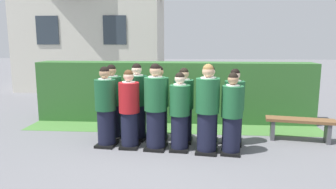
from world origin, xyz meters
name	(u,v)px	position (x,y,z in m)	size (l,w,h in m)	color
ground_plane	(167,149)	(0.00, 0.00, 0.00)	(60.00, 60.00, 0.00)	slate
student_front_row_0	(106,109)	(-1.24, 0.14, 0.77)	(0.43, 0.50, 1.62)	black
student_in_red_blazer	(129,111)	(-0.75, 0.08, 0.74)	(0.41, 0.50, 1.56)	black
student_front_row_2	(156,109)	(-0.22, 0.03, 0.81)	(0.45, 0.53, 1.69)	black
student_front_row_3	(180,114)	(0.25, 0.00, 0.72)	(0.40, 0.46, 1.53)	black
student_front_row_4	(207,111)	(0.77, -0.09, 0.81)	(0.45, 0.56, 1.69)	black
student_front_row_5	(232,116)	(1.23, -0.12, 0.73)	(0.42, 0.49, 1.54)	black
student_rear_row_0	(112,104)	(-1.24, 0.64, 0.77)	(0.42, 0.51, 1.62)	black
student_rear_row_1	(137,103)	(-0.69, 0.63, 0.78)	(0.45, 0.53, 1.65)	black
student_rear_row_2	(159,105)	(-0.22, 0.58, 0.76)	(0.42, 0.47, 1.61)	black
student_rear_row_3	(184,107)	(0.31, 0.51, 0.75)	(0.41, 0.48, 1.57)	black
student_rear_row_4	(209,107)	(0.83, 0.46, 0.78)	(0.42, 0.50, 1.63)	black
student_rear_row_5	(234,109)	(1.33, 0.45, 0.74)	(0.43, 0.50, 1.56)	black
hedge	(174,92)	(0.00, 2.30, 0.78)	(7.17, 0.70, 1.55)	#33662D
school_building_main	(93,20)	(-3.85, 7.74, 2.99)	(6.29, 3.18, 5.81)	beige
wooden_bench	(300,125)	(2.77, 0.77, 0.35)	(1.44, 0.60, 0.48)	brown
lawn_strip	(172,128)	(0.00, 1.50, 0.00)	(7.17, 0.90, 0.01)	#477A38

